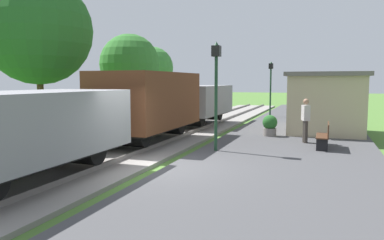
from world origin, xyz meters
The scene contains 15 objects.
ground_plane centered at (0.00, 0.00, 0.00)m, with size 160.00×160.00×0.00m, color #47702D.
platform_slab centered at (3.20, 0.00, 0.12)m, with size 6.00×60.00×0.25m, color #424244.
track_ballast centered at (-2.40, 0.00, 0.06)m, with size 3.80×60.00×0.12m, color gray.
rail_near centered at (-1.68, 0.00, 0.19)m, with size 0.07×60.00×0.14m, color slate.
rail_far centered at (-3.12, 0.00, 0.19)m, with size 0.07×60.00×0.14m, color slate.
freight_train centered at (-2.40, 4.34, 1.51)m, with size 2.50×19.40×2.72m.
station_hut centered at (4.40, 9.91, 1.65)m, with size 3.50×5.80×2.78m.
bench_near_hut centered at (4.38, 4.56, 0.72)m, with size 0.42×1.50×0.91m.
person_waiting centered at (3.67, 5.63, 1.18)m, with size 0.36×0.44×1.71m.
potted_planter centered at (2.12, 7.02, 0.72)m, with size 0.64×0.64×0.92m.
lamp_post_near centered at (0.86, 2.86, 2.80)m, with size 0.28×0.28×3.70m.
lamp_post_far centered at (0.86, 16.31, 2.80)m, with size 0.28×0.28×3.70m.
tree_trackside_mid centered at (-7.34, 3.83, 4.77)m, with size 4.61×4.61×7.08m.
tree_trackside_far centered at (-6.60, 10.50, 3.62)m, with size 3.52×3.52×5.40m.
tree_field_left centered at (-7.89, 16.33, 3.61)m, with size 3.13×3.13×5.19m.
Camera 1 is at (4.36, -9.53, 2.62)m, focal length 35.42 mm.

